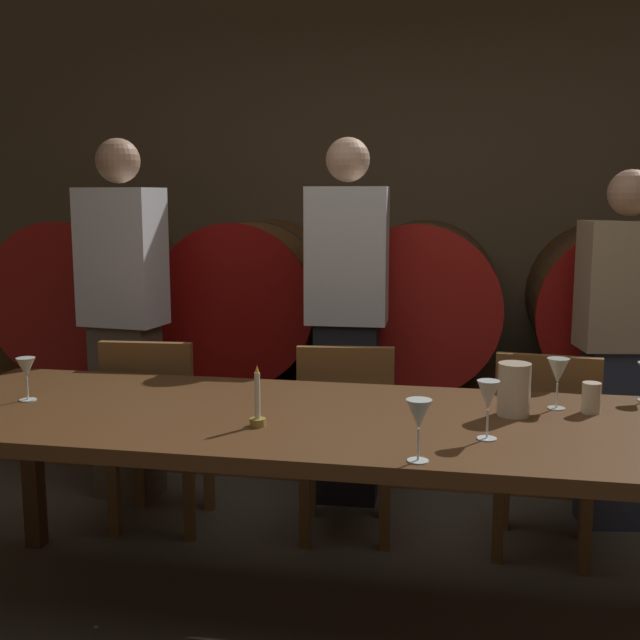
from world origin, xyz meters
The scene contains 20 objects.
back_wall centered at (0.00, 2.75, 1.38)m, with size 6.83×0.24×2.75m, color brown.
barrel_shelf centered at (0.00, 2.20, 0.25)m, with size 6.15×0.90×0.49m, color brown.
wine_barrel_far_left centered at (-1.95, 2.20, 0.92)m, with size 0.87×0.92×0.87m.
wine_barrel_left centered at (-0.97, 2.20, 0.92)m, with size 0.87×0.92×0.87m.
wine_barrel_center centered at (-0.02, 2.20, 0.92)m, with size 0.87×0.92×0.87m.
wine_barrel_right centered at (0.99, 2.20, 0.92)m, with size 0.87×0.92×0.87m.
dining_table centered at (-0.27, 0.38, 0.70)m, with size 2.73×0.94×0.77m.
chair_left centered at (-1.10, 1.05, 0.49)m, with size 0.43×0.43×0.88m.
chair_center centered at (-0.26, 1.10, 0.49)m, with size 0.45×0.45×0.88m.
chair_right centered at (0.57, 1.08, 0.49)m, with size 0.44×0.44×0.88m.
guest_left centered at (-1.40, 1.41, 0.91)m, with size 0.41×0.29×1.76m.
guest_center centered at (-0.33, 1.56, 0.91)m, with size 0.39×0.25×1.76m.
guest_right centered at (0.92, 1.51, 0.82)m, with size 0.41×0.30×1.60m.
candle_center centered at (-0.41, 0.22, 0.82)m, with size 0.05×0.05×0.20m.
pitcher centered at (0.40, 0.50, 0.85)m, with size 0.11×0.11×0.18m.
wine_glass_far_left centered at (-1.30, 0.37, 0.88)m, with size 0.07×0.07×0.16m.
wine_glass_left centered at (0.12, -0.02, 0.90)m, with size 0.07×0.07×0.18m.
wine_glass_center centered at (0.31, 0.22, 0.90)m, with size 0.07×0.07×0.18m.
wine_glass_right centered at (0.55, 0.61, 0.89)m, with size 0.08×0.08×0.18m.
cup_left centered at (0.66, 0.58, 0.82)m, with size 0.06×0.06×0.10m, color beige.
Camera 1 is at (0.25, -2.12, 1.49)m, focal length 44.16 mm.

